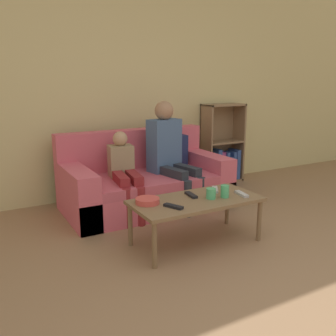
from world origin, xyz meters
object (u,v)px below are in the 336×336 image
Objects in this scene: person_adult at (169,148)px; tv_remote_1 at (173,206)px; cup_far at (225,191)px; couch at (145,183)px; tv_remote_0 at (215,189)px; coffee_table at (196,203)px; tv_remote_2 at (242,194)px; person_child at (124,170)px; cup_near at (211,194)px; snack_bowl at (148,201)px; bookshelf at (221,154)px; tv_remote_3 at (191,195)px.

person_adult is 6.68× the size of tv_remote_1.
couch is at bearing 99.67° from cup_far.
cup_far is at bearing -69.61° from tv_remote_0.
person_adult is (0.30, 1.02, 0.29)m from coffee_table.
tv_remote_1 is 0.69m from tv_remote_2.
person_child is 5.14× the size of tv_remote_0.
person_adult reaches higher than cup_near.
coffee_table is 12.23× the size of cup_near.
person_adult reaches higher than coffee_table.
cup_far reaches higher than tv_remote_0.
cup_far is 0.21m from tv_remote_0.
cup_near reaches higher than tv_remote_2.
snack_bowl is (-0.41, 0.10, 0.06)m from coffee_table.
bookshelf reaches higher than tv_remote_3.
couch is 10.15× the size of tv_remote_1.
couch is at bearing 65.70° from snack_bowl.
tv_remote_1 is (-0.57, -1.11, -0.24)m from person_adult.
person_child is at bearing 113.03° from tv_remote_3.
cup_near is at bearing -15.86° from snack_bowl.
cup_near is at bearing 179.50° from tv_remote_2.
couch reaches higher than cup_far.
tv_remote_1 is at bearing -128.76° from person_adult.
coffee_table is 6.36× the size of tv_remote_2.
coffee_table is at bearing -88.13° from tv_remote_3.
cup_near is 0.55m from snack_bowl.
tv_remote_0 is 0.96× the size of tv_remote_2.
tv_remote_0 and tv_remote_2 have the same top height.
cup_far is at bearing -22.93° from tv_remote_1.
tv_remote_2 is 1.01× the size of tv_remote_3.
tv_remote_0 is (0.55, -0.83, -0.07)m from person_child.
cup_far is at bearing -12.41° from cup_near.
person_child reaches higher than tv_remote_1.
cup_near is 0.13m from cup_far.
couch reaches higher than coffee_table.
couch is 1.02m from tv_remote_0.
tv_remote_2 reaches higher than coffee_table.
tv_remote_2 is at bearing -72.86° from couch.
couch is at bearing -161.70° from bookshelf.
couch is at bearing 149.87° from person_adult.
tv_remote_1 is (-0.28, -0.10, 0.05)m from coffee_table.
snack_bowl is (-0.53, 0.15, -0.02)m from cup_near.
person_adult reaches higher than tv_remote_1.
tv_remote_2 is 0.85m from snack_bowl.
couch is 1.47m from bookshelf.
cup_far is 0.29m from tv_remote_3.
snack_bowl is at bearing 166.50° from coffee_table.
tv_remote_3 is (-0.11, 0.14, -0.03)m from cup_near.
cup_near reaches higher than tv_remote_1.
cup_near is 0.25m from tv_remote_0.
tv_remote_2 is at bearing -28.14° from tv_remote_0.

